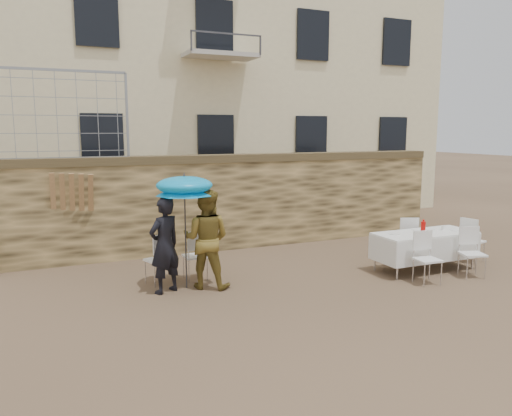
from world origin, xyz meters
name	(u,v)px	position (x,y,z in m)	size (l,w,h in m)	color
ground	(291,328)	(0.00, 0.00, 0.00)	(80.00, 80.00, 0.00)	brown
stone_wall	(192,205)	(0.00, 5.00, 1.10)	(13.00, 0.50, 2.20)	olive
chain_link_fence	(46,115)	(-3.00, 5.00, 3.10)	(3.20, 0.06, 1.80)	gray
man_suit	(165,245)	(-1.28, 2.28, 0.84)	(0.61, 0.40, 1.69)	black
woman_dress	(206,239)	(-0.53, 2.28, 0.89)	(0.86, 0.67, 1.78)	olive
umbrella	(184,189)	(-0.88, 2.38, 1.79)	(1.03, 1.03, 1.90)	#3F3F44
couple_chair_left	(158,258)	(-1.28, 2.83, 0.48)	(0.48, 0.48, 0.96)	white
couple_chair_right	(195,255)	(-0.58, 2.83, 0.48)	(0.48, 0.48, 0.96)	white
banquet_table	(425,234)	(3.86, 1.62, 0.73)	(2.10, 0.85, 0.78)	white
soda_bottle	(423,228)	(3.66, 1.47, 0.91)	(0.09, 0.09, 0.26)	red
table_chair_front_left	(428,258)	(3.26, 0.87, 0.48)	(0.48, 0.48, 0.96)	white
table_chair_front_right	(473,253)	(4.36, 0.87, 0.48)	(0.48, 0.48, 0.96)	white
table_chair_back	(406,238)	(4.06, 2.42, 0.48)	(0.48, 0.48, 0.96)	white
table_chair_side	(473,240)	(5.26, 1.72, 0.48)	(0.48, 0.48, 0.96)	white
wood_planks	(70,218)	(-2.67, 4.82, 1.00)	(0.70, 0.20, 2.00)	#A37749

